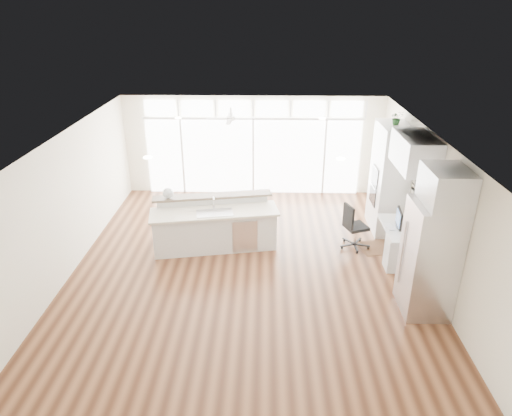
{
  "coord_description": "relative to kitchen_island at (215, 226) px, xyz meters",
  "views": [
    {
      "loc": [
        0.35,
        -8.03,
        4.94
      ],
      "look_at": [
        0.15,
        0.6,
        1.02
      ],
      "focal_mm": 32.0,
      "sensor_mm": 36.0,
      "label": 1
    }
  ],
  "objects": [
    {
      "name": "potted_plant",
      "position": [
        3.91,
        1.07,
        2.08
      ],
      "size": [
        0.31,
        0.34,
        0.24
      ],
      "primitive_type": "imported",
      "rotation": [
        0.0,
        0.0,
        0.15
      ],
      "color": "#214E22",
      "rests_on": "oven_cabinet"
    },
    {
      "name": "kitchen_island",
      "position": [
        0.0,
        0.0,
        0.0
      ],
      "size": [
        2.85,
        1.48,
        1.08
      ],
      "primitive_type": "cube",
      "rotation": [
        0.0,
        0.0,
        0.18
      ],
      "color": "silver",
      "rests_on": "floor"
    },
    {
      "name": "framed_photos",
      "position": [
        4.2,
        0.19,
        0.86
      ],
      "size": [
        0.06,
        0.22,
        0.8
      ],
      "primitive_type": "cube",
      "color": "black",
      "rests_on": "wall_right"
    },
    {
      "name": "wall_front",
      "position": [
        0.74,
        -4.73,
        0.81
      ],
      "size": [
        7.0,
        0.04,
        2.7
      ],
      "primitive_type": "cube",
      "color": "white",
      "rests_on": "floor"
    },
    {
      "name": "floor",
      "position": [
        0.74,
        -0.73,
        -0.55
      ],
      "size": [
        7.0,
        8.0,
        0.02
      ],
      "primitive_type": "cube",
      "color": "#452515",
      "rests_on": "ground"
    },
    {
      "name": "rug",
      "position": [
        3.63,
        0.09,
        -0.53
      ],
      "size": [
        1.0,
        0.81,
        0.01
      ],
      "primitive_type": "cube",
      "rotation": [
        0.0,
        0.0,
        0.2
      ],
      "color": "#361E11",
      "rests_on": "floor"
    },
    {
      "name": "recessed_lights",
      "position": [
        0.74,
        -0.53,
        2.14
      ],
      "size": [
        3.4,
        3.0,
        0.02
      ],
      "primitive_type": "cube",
      "color": "beige",
      "rests_on": "ceiling"
    },
    {
      "name": "glass_wall",
      "position": [
        0.74,
        3.21,
        0.51
      ],
      "size": [
        5.8,
        0.06,
        2.08
      ],
      "primitive_type": "cube",
      "color": "white",
      "rests_on": "wall_back"
    },
    {
      "name": "fishbowl",
      "position": [
        -1.01,
        0.23,
        0.66
      ],
      "size": [
        0.26,
        0.26,
        0.23
      ],
      "primitive_type": "sphere",
      "rotation": [
        0.0,
        0.0,
        0.14
      ],
      "color": "silver",
      "rests_on": "kitchen_island"
    },
    {
      "name": "desk_nook",
      "position": [
        3.87,
        -0.43,
        -0.16
      ],
      "size": [
        0.72,
        1.3,
        0.76
      ],
      "primitive_type": "cube",
      "color": "silver",
      "rests_on": "floor"
    },
    {
      "name": "desk_window",
      "position": [
        4.2,
        -0.43,
        1.01
      ],
      "size": [
        0.04,
        0.85,
        0.85
      ],
      "primitive_type": "cube",
      "color": "white",
      "rests_on": "wall_right"
    },
    {
      "name": "keyboard",
      "position": [
        3.62,
        -0.43,
        0.23
      ],
      "size": [
        0.14,
        0.32,
        0.02
      ],
      "primitive_type": "cube",
      "rotation": [
        0.0,
        0.0,
        0.1
      ],
      "color": "silver",
      "rests_on": "desk_nook"
    },
    {
      "name": "transom_row",
      "position": [
        0.74,
        3.21,
        1.84
      ],
      "size": [
        5.9,
        0.06,
        0.4
      ],
      "primitive_type": "cube",
      "color": "white",
      "rests_on": "wall_back"
    },
    {
      "name": "wall_right",
      "position": [
        4.24,
        -0.73,
        0.81
      ],
      "size": [
        0.04,
        8.0,
        2.7
      ],
      "primitive_type": "cube",
      "color": "white",
      "rests_on": "floor"
    },
    {
      "name": "fridge_cabinet",
      "position": [
        3.91,
        -2.08,
        1.76
      ],
      "size": [
        0.64,
        0.9,
        0.6
      ],
      "primitive_type": "cube",
      "color": "silver",
      "rests_on": "wall_right"
    },
    {
      "name": "wall_left",
      "position": [
        -2.76,
        -0.73,
        0.81
      ],
      "size": [
        0.04,
        8.0,
        2.7
      ],
      "primitive_type": "cube",
      "color": "white",
      "rests_on": "floor"
    },
    {
      "name": "office_chair",
      "position": [
        3.05,
        0.09,
        -0.03
      ],
      "size": [
        0.67,
        0.64,
        1.02
      ],
      "primitive_type": "cube",
      "rotation": [
        0.0,
        0.0,
        0.34
      ],
      "color": "black",
      "rests_on": "floor"
    },
    {
      "name": "oven_cabinet",
      "position": [
        3.91,
        1.07,
        0.71
      ],
      "size": [
        0.64,
        1.2,
        2.5
      ],
      "primitive_type": "cube",
      "color": "silver",
      "rests_on": "floor"
    },
    {
      "name": "ceiling",
      "position": [
        0.74,
        -0.73,
        2.16
      ],
      "size": [
        7.0,
        8.0,
        0.02
      ],
      "primitive_type": "cube",
      "color": "white",
      "rests_on": "wall_back"
    },
    {
      "name": "ceiling_fan",
      "position": [
        0.24,
        2.07,
        1.94
      ],
      "size": [
        1.16,
        1.16,
        0.32
      ],
      "primitive_type": "cube",
      "color": "silver",
      "rests_on": "ceiling"
    },
    {
      "name": "upper_cabinets",
      "position": [
        3.91,
        -0.43,
        1.81
      ],
      "size": [
        0.64,
        1.3,
        0.64
      ],
      "primitive_type": "cube",
      "color": "silver",
      "rests_on": "wall_right"
    },
    {
      "name": "refrigerator",
      "position": [
        3.85,
        -2.08,
        0.46
      ],
      "size": [
        0.76,
        0.9,
        2.0
      ],
      "primitive_type": "cube",
      "color": "silver",
      "rests_on": "floor"
    },
    {
      "name": "monitor",
      "position": [
        3.79,
        -0.43,
        0.42
      ],
      "size": [
        0.13,
        0.49,
        0.4
      ],
      "primitive_type": "cube",
      "rotation": [
        0.0,
        0.0,
        -0.11
      ],
      "color": "black",
      "rests_on": "desk_nook"
    },
    {
      "name": "wall_back",
      "position": [
        0.74,
        3.27,
        0.81
      ],
      "size": [
        7.0,
        0.04,
        2.7
      ],
      "primitive_type": "cube",
      "color": "white",
      "rests_on": "floor"
    }
  ]
}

